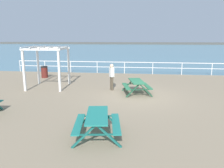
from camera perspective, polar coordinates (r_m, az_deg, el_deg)
The scene contains 9 objects.
ground_plane at distance 12.45m, azimuth 6.69°, elevation -3.58°, with size 30.00×24.00×0.20m, color gray.
sea_band at distance 64.82m, azimuth 7.22°, elevation 9.19°, with size 142.00×90.00×0.01m, color teal.
distant_shoreline at distance 107.79m, azimuth 7.27°, elevation 10.34°, with size 142.00×6.00×1.80m, color #4C4C47.
seaward_railing at distance 19.90m, azimuth 7.00°, elevation 4.87°, with size 23.07×0.07×1.08m.
picnic_table_near_right at distance 12.82m, azimuth 6.51°, elevation 0.03°, with size 1.86×2.08×0.80m.
picnic_table_mid_centre at distance 7.31m, azimuth -3.89°, elevation -9.37°, with size 1.77×2.01×0.80m.
visitor at distance 13.53m, azimuth -0.09°, elevation 2.32°, with size 0.35×0.48×1.66m.
lattice_pergola at distance 14.78m, azimuth -16.70°, elevation 6.74°, with size 2.57×2.69×2.70m.
litter_bin at distance 18.74m, azimuth -17.35°, elevation 3.07°, with size 0.55×0.55×0.95m.
Camera 1 is at (0.05, -11.99, 3.26)m, focal length 34.73 mm.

